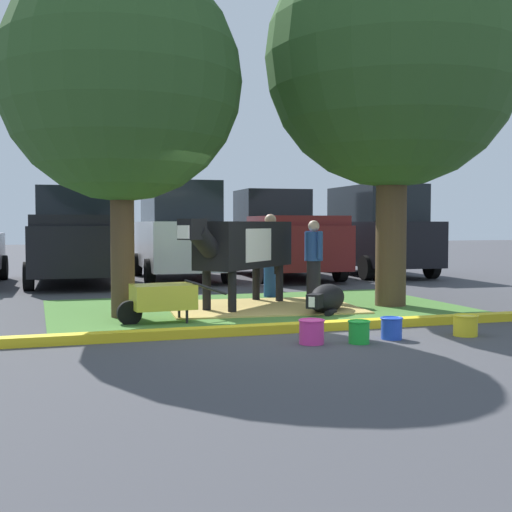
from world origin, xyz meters
TOP-DOWN VIEW (x-y plane):
  - ground_plane at (0.00, 0.00)m, footprint 80.00×80.00m
  - grass_island at (0.53, 2.29)m, footprint 7.03×4.64m
  - curb_yellow at (0.53, -0.18)m, footprint 8.23×0.24m
  - hay_bedding at (0.61, 2.33)m, footprint 3.41×2.69m
  - shade_tree_left at (-1.82, 1.90)m, footprint 3.73×3.73m
  - shade_tree_right at (2.88, 1.91)m, footprint 4.49×4.49m
  - cow_holstein at (0.29, 2.46)m, footprint 2.53×2.43m
  - calf_lying at (1.43, 1.42)m, footprint 1.13×1.18m
  - person_handler at (1.31, 3.88)m, footprint 0.42×0.38m
  - person_visitor_near at (1.81, 2.87)m, footprint 0.34×0.53m
  - wheelbarrow at (-1.35, 1.12)m, footprint 1.61×0.65m
  - bucket_pink at (0.10, -1.11)m, footprint 0.33×0.33m
  - bucket_green at (0.67, -1.26)m, footprint 0.28×0.28m
  - bucket_blue at (1.21, -1.11)m, footprint 0.29×0.29m
  - bucket_yellow at (2.26, -1.19)m, footprint 0.34×0.34m
  - pickup_truck_black at (-2.17, 8.64)m, footprint 2.41×5.49m
  - suv_dark_grey at (0.48, 8.73)m, footprint 2.29×4.69m
  - pickup_truck_maroon at (3.29, 8.69)m, footprint 2.41×5.49m
  - suv_black at (6.09, 8.49)m, footprint 2.29×4.69m

SIDE VIEW (x-z plane):
  - ground_plane at x=0.00m, z-range 0.00..0.00m
  - grass_island at x=0.53m, z-range 0.00..0.02m
  - hay_bedding at x=0.61m, z-range 0.01..0.04m
  - curb_yellow at x=0.53m, z-range 0.00..0.12m
  - bucket_yellow at x=2.26m, z-range 0.01..0.29m
  - bucket_blue at x=1.21m, z-range 0.01..0.29m
  - bucket_green at x=0.67m, z-range 0.01..0.29m
  - bucket_pink at x=0.10m, z-range 0.01..0.31m
  - calf_lying at x=1.43m, z-range 0.00..0.48m
  - wheelbarrow at x=-1.35m, z-range 0.07..0.70m
  - person_visitor_near at x=1.81m, z-range 0.05..1.59m
  - person_handler at x=1.31m, z-range 0.06..1.72m
  - cow_holstein at x=0.29m, z-range 0.32..1.87m
  - pickup_truck_black at x=-2.17m, z-range -0.10..2.32m
  - pickup_truck_maroon at x=3.29m, z-range -0.10..2.32m
  - suv_dark_grey at x=0.48m, z-range 0.01..2.53m
  - suv_black at x=6.09m, z-range 0.01..2.53m
  - shade_tree_left at x=-1.82m, z-range 0.89..6.44m
  - shade_tree_right at x=2.88m, z-range 1.03..7.62m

